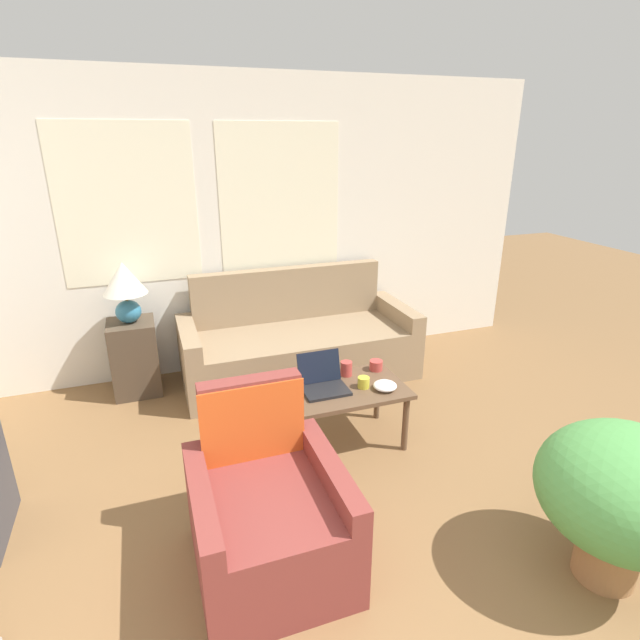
{
  "coord_description": "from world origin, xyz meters",
  "views": [
    {
      "loc": [
        -0.63,
        -0.88,
        2.1
      ],
      "look_at": [
        0.58,
        2.51,
        0.75
      ],
      "focal_mm": 28.0,
      "sensor_mm": 36.0,
      "label": 1
    }
  ],
  "objects_px": {
    "table_lamp": "(125,285)",
    "cup_yellow": "(364,382)",
    "couch": "(298,345)",
    "cup_white": "(346,369)",
    "coffee_table": "(346,394)",
    "snack_bowl": "(385,386)",
    "armchair": "(268,516)",
    "cup_navy": "(376,365)",
    "potted_plant": "(623,492)",
    "laptop": "(323,381)"
  },
  "relations": [
    {
      "from": "table_lamp",
      "to": "cup_yellow",
      "type": "bearing_deg",
      "value": -41.95
    },
    {
      "from": "couch",
      "to": "cup_white",
      "type": "xyz_separation_m",
      "value": [
        0.06,
        -1.0,
        0.22
      ]
    },
    {
      "from": "coffee_table",
      "to": "snack_bowl",
      "type": "distance_m",
      "value": 0.28
    },
    {
      "from": "cup_white",
      "to": "armchair",
      "type": "bearing_deg",
      "value": -129.83
    },
    {
      "from": "armchair",
      "to": "couch",
      "type": "bearing_deg",
      "value": 68.72
    },
    {
      "from": "cup_white",
      "to": "cup_navy",
      "type": "bearing_deg",
      "value": 1.57
    },
    {
      "from": "armchair",
      "to": "snack_bowl",
      "type": "distance_m",
      "value": 1.27
    },
    {
      "from": "cup_yellow",
      "to": "potted_plant",
      "type": "height_order",
      "value": "potted_plant"
    },
    {
      "from": "armchair",
      "to": "cup_navy",
      "type": "distance_m",
      "value": 1.51
    },
    {
      "from": "laptop",
      "to": "cup_navy",
      "type": "xyz_separation_m",
      "value": [
        0.47,
        0.14,
        -0.02
      ]
    },
    {
      "from": "potted_plant",
      "to": "laptop",
      "type": "bearing_deg",
      "value": 121.35
    },
    {
      "from": "armchair",
      "to": "potted_plant",
      "type": "relative_size",
      "value": 1.1
    },
    {
      "from": "laptop",
      "to": "cup_yellow",
      "type": "relative_size",
      "value": 3.74
    },
    {
      "from": "snack_bowl",
      "to": "potted_plant",
      "type": "height_order",
      "value": "potted_plant"
    },
    {
      "from": "couch",
      "to": "cup_navy",
      "type": "height_order",
      "value": "couch"
    },
    {
      "from": "coffee_table",
      "to": "potted_plant",
      "type": "xyz_separation_m",
      "value": [
        0.79,
        -1.52,
        0.12
      ]
    },
    {
      "from": "snack_bowl",
      "to": "table_lamp",
      "type": "bearing_deg",
      "value": 138.86
    },
    {
      "from": "table_lamp",
      "to": "cup_navy",
      "type": "bearing_deg",
      "value": -33.6
    },
    {
      "from": "potted_plant",
      "to": "table_lamp",
      "type": "bearing_deg",
      "value": 127.67
    },
    {
      "from": "table_lamp",
      "to": "cup_yellow",
      "type": "relative_size",
      "value": 6.13
    },
    {
      "from": "potted_plant",
      "to": "cup_navy",
      "type": "bearing_deg",
      "value": 105.67
    },
    {
      "from": "laptop",
      "to": "potted_plant",
      "type": "height_order",
      "value": "potted_plant"
    },
    {
      "from": "table_lamp",
      "to": "snack_bowl",
      "type": "relative_size",
      "value": 3.1
    },
    {
      "from": "cup_navy",
      "to": "couch",
      "type": "bearing_deg",
      "value": 106.97
    },
    {
      "from": "couch",
      "to": "cup_white",
      "type": "relative_size",
      "value": 19.42
    },
    {
      "from": "armchair",
      "to": "table_lamp",
      "type": "height_order",
      "value": "table_lamp"
    },
    {
      "from": "couch",
      "to": "coffee_table",
      "type": "height_order",
      "value": "couch"
    },
    {
      "from": "couch",
      "to": "snack_bowl",
      "type": "distance_m",
      "value": 1.32
    },
    {
      "from": "armchair",
      "to": "cup_white",
      "type": "relative_size",
      "value": 8.57
    },
    {
      "from": "armchair",
      "to": "laptop",
      "type": "distance_m",
      "value": 1.1
    },
    {
      "from": "table_lamp",
      "to": "potted_plant",
      "type": "bearing_deg",
      "value": -52.33
    },
    {
      "from": "coffee_table",
      "to": "laptop",
      "type": "height_order",
      "value": "laptop"
    },
    {
      "from": "table_lamp",
      "to": "snack_bowl",
      "type": "xyz_separation_m",
      "value": [
        1.63,
        -1.43,
        -0.49
      ]
    },
    {
      "from": "couch",
      "to": "coffee_table",
      "type": "relative_size",
      "value": 2.52
    },
    {
      "from": "cup_white",
      "to": "potted_plant",
      "type": "bearing_deg",
      "value": -66.96
    },
    {
      "from": "cup_navy",
      "to": "cup_white",
      "type": "height_order",
      "value": "cup_white"
    },
    {
      "from": "cup_navy",
      "to": "cup_white",
      "type": "xyz_separation_m",
      "value": [
        -0.24,
        -0.01,
        0.02
      ]
    },
    {
      "from": "coffee_table",
      "to": "potted_plant",
      "type": "distance_m",
      "value": 1.72
    },
    {
      "from": "laptop",
      "to": "potted_plant",
      "type": "xyz_separation_m",
      "value": [
        0.95,
        -1.55,
        0.01
      ]
    },
    {
      "from": "cup_yellow",
      "to": "snack_bowl",
      "type": "height_order",
      "value": "cup_yellow"
    },
    {
      "from": "snack_bowl",
      "to": "potted_plant",
      "type": "distance_m",
      "value": 1.5
    },
    {
      "from": "cup_yellow",
      "to": "snack_bowl",
      "type": "distance_m",
      "value": 0.15
    },
    {
      "from": "cup_navy",
      "to": "cup_white",
      "type": "distance_m",
      "value": 0.24
    },
    {
      "from": "armchair",
      "to": "cup_navy",
      "type": "bearing_deg",
      "value": 43.2
    },
    {
      "from": "armchair",
      "to": "coffee_table",
      "type": "relative_size",
      "value": 1.11
    },
    {
      "from": "coffee_table",
      "to": "snack_bowl",
      "type": "bearing_deg",
      "value": -26.45
    },
    {
      "from": "laptop",
      "to": "cup_white",
      "type": "distance_m",
      "value": 0.26
    },
    {
      "from": "couch",
      "to": "snack_bowl",
      "type": "xyz_separation_m",
      "value": [
        0.23,
        -1.29,
        0.19
      ]
    },
    {
      "from": "couch",
      "to": "cup_navy",
      "type": "xyz_separation_m",
      "value": [
        0.3,
        -1.0,
        0.2
      ]
    },
    {
      "from": "coffee_table",
      "to": "snack_bowl",
      "type": "relative_size",
      "value": 5.05
    }
  ]
}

